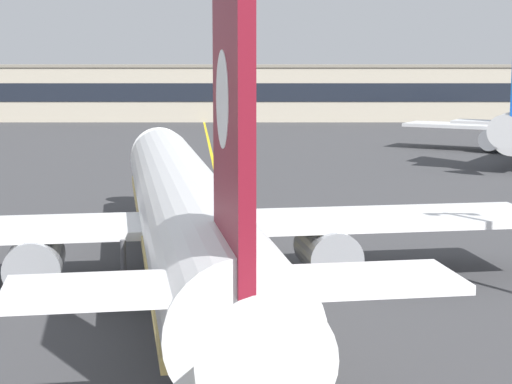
{
  "coord_description": "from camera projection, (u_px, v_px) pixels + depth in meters",
  "views": [
    {
      "loc": [
        1.88,
        -23.8,
        9.77
      ],
      "look_at": [
        1.95,
        13.54,
        4.06
      ],
      "focal_mm": 61.71,
      "sensor_mm": 36.0,
      "label": 1
    }
  ],
  "objects": [
    {
      "name": "airliner_foreground",
      "position": [
        182.0,
        211.0,
        37.18
      ],
      "size": [
        32.36,
        41.39,
        11.65
      ],
      "color": "white",
      "rests_on": "ground"
    },
    {
      "name": "safety_cone_by_nose_gear",
      "position": [
        222.0,
        215.0,
        53.84
      ],
      "size": [
        0.44,
        0.44,
        0.55
      ],
      "color": "orange",
      "rests_on": "ground"
    },
    {
      "name": "terminal_building",
      "position": [
        240.0,
        92.0,
        139.91
      ],
      "size": [
        146.97,
        12.4,
        8.72
      ],
      "color": "#B2A893",
      "rests_on": "ground"
    },
    {
      "name": "taxiway_centreline",
      "position": [
        224.0,
        217.0,
        54.66
      ],
      "size": [
        13.78,
        179.52,
        0.01
      ],
      "primitive_type": "cube",
      "rotation": [
        0.0,
        0.0,
        0.07
      ],
      "color": "yellow",
      "rests_on": "ground"
    }
  ]
}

